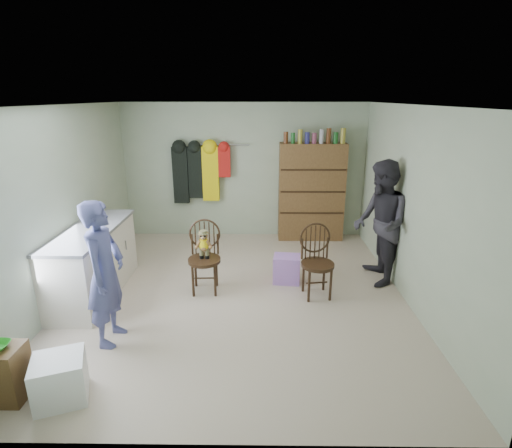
{
  "coord_description": "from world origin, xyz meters",
  "views": [
    {
      "loc": [
        0.31,
        -4.94,
        2.61
      ],
      "look_at": [
        0.25,
        0.2,
        0.95
      ],
      "focal_mm": 28.0,
      "sensor_mm": 36.0,
      "label": 1
    }
  ],
  "objects_px": {
    "chair_front": "(204,251)",
    "chair_far": "(317,258)",
    "counter": "(93,262)",
    "dresser": "(311,191)"
  },
  "relations": [
    {
      "from": "chair_far",
      "to": "dresser",
      "type": "bearing_deg",
      "value": 76.94
    },
    {
      "from": "counter",
      "to": "chair_front",
      "type": "distance_m",
      "value": 1.5
    },
    {
      "from": "chair_far",
      "to": "counter",
      "type": "bearing_deg",
      "value": 171.94
    },
    {
      "from": "chair_front",
      "to": "dresser",
      "type": "distance_m",
      "value": 2.78
    },
    {
      "from": "counter",
      "to": "chair_far",
      "type": "height_order",
      "value": "chair_far"
    },
    {
      "from": "chair_front",
      "to": "dresser",
      "type": "bearing_deg",
      "value": 49.42
    },
    {
      "from": "chair_front",
      "to": "chair_far",
      "type": "height_order",
      "value": "chair_front"
    },
    {
      "from": "counter",
      "to": "dresser",
      "type": "relative_size",
      "value": 0.9
    },
    {
      "from": "counter",
      "to": "chair_front",
      "type": "xyz_separation_m",
      "value": [
        1.49,
        0.13,
        0.11
      ]
    },
    {
      "from": "chair_front",
      "to": "chair_far",
      "type": "relative_size",
      "value": 1.01
    }
  ]
}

